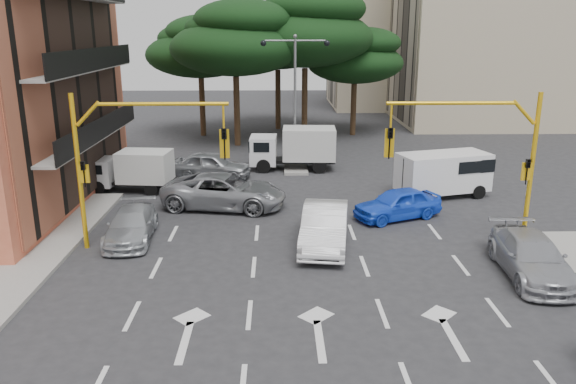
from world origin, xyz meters
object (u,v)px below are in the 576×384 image
at_px(van_white, 443,174).
at_px(box_truck_a, 131,171).
at_px(car_blue_compact, 398,204).
at_px(car_silver_parked, 531,257).
at_px(car_silver_wagon, 131,225).
at_px(car_silver_cross_b, 212,165).
at_px(box_truck_b, 293,149).
at_px(car_silver_cross_a, 225,191).
at_px(signal_mast_right, 487,149).
at_px(signal_mast_left, 125,150).
at_px(car_white_hatch, 325,226).
at_px(street_lamp_center, 295,77).

xyz_separation_m(van_white, box_truck_a, (-16.07, 1.26, -0.05)).
distance_m(car_blue_compact, car_silver_parked, 7.02).
xyz_separation_m(car_silver_wagon, box_truck_a, (-1.75, 7.15, 0.45)).
height_order(car_blue_compact, car_silver_cross_b, car_silver_cross_b).
bearing_deg(car_silver_cross_b, box_truck_a, 132.78).
bearing_deg(box_truck_b, car_silver_cross_a, 157.45).
height_order(car_silver_parked, box_truck_a, box_truck_a).
bearing_deg(signal_mast_right, signal_mast_left, 180.00).
distance_m(car_blue_compact, box_truck_a, 13.90).
relative_size(car_silver_cross_a, box_truck_b, 1.12).
bearing_deg(car_silver_wagon, van_white, 18.43).
bearing_deg(car_silver_wagon, car_silver_cross_a, 46.87).
bearing_deg(box_truck_a, car_white_hatch, -123.64).
height_order(signal_mast_left, car_blue_compact, signal_mast_left).
bearing_deg(van_white, signal_mast_right, -19.69).
bearing_deg(car_white_hatch, van_white, 53.39).
distance_m(car_silver_cross_a, car_silver_cross_b, 5.67).
xyz_separation_m(car_silver_wagon, car_silver_cross_b, (2.19, 9.71, 0.13)).
relative_size(street_lamp_center, van_white, 1.71).
distance_m(signal_mast_left, street_lamp_center, 15.65).
height_order(car_white_hatch, van_white, van_white).
distance_m(car_white_hatch, car_silver_parked, 7.49).
bearing_deg(car_silver_parked, street_lamp_center, 118.08).
xyz_separation_m(street_lamp_center, box_truck_a, (-8.79, -6.00, -4.35)).
height_order(signal_mast_right, car_blue_compact, signal_mast_right).
bearing_deg(box_truck_b, van_white, -125.52).
bearing_deg(car_blue_compact, box_truck_a, -133.15).
bearing_deg(car_silver_cross_b, signal_mast_left, 179.28).
distance_m(car_silver_wagon, car_silver_parked, 15.12).
relative_size(car_silver_cross_a, car_silver_cross_b, 1.31).
xyz_separation_m(car_silver_cross_a, car_silver_cross_b, (-1.21, 5.54, -0.05)).
bearing_deg(car_silver_cross_b, car_silver_cross_a, -157.88).
height_order(van_white, box_truck_a, van_white).
distance_m(signal_mast_left, car_white_hatch, 8.12).
bearing_deg(street_lamp_center, box_truck_a, -145.68).
distance_m(signal_mast_right, car_silver_parked, 4.38).
bearing_deg(box_truck_a, car_blue_compact, -103.58).
bearing_deg(box_truck_a, box_truck_b, -56.04).
relative_size(car_silver_cross_b, van_white, 0.98).
distance_m(street_lamp_center, car_silver_cross_a, 10.73).
height_order(car_blue_compact, car_silver_cross_a, car_silver_cross_a).
bearing_deg(car_white_hatch, car_silver_cross_b, 125.66).
bearing_deg(street_lamp_center, signal_mast_right, -64.09).
relative_size(signal_mast_right, street_lamp_center, 0.77).
bearing_deg(signal_mast_left, van_white, 25.58).
xyz_separation_m(signal_mast_right, van_white, (0.48, 6.74, -2.75)).
xyz_separation_m(signal_mast_right, car_silver_cross_b, (-11.66, 10.57, -3.13)).
distance_m(car_white_hatch, van_white, 9.39).
xyz_separation_m(street_lamp_center, box_truck_b, (-0.13, -1.47, -4.15)).
xyz_separation_m(signal_mast_left, van_white, (14.09, 6.74, -2.75)).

